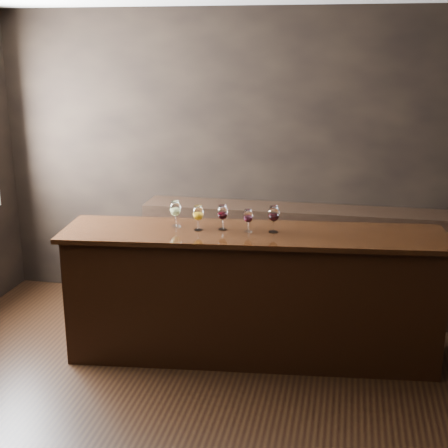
% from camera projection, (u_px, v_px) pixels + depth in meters
% --- Properties ---
extents(ground, '(5.00, 5.00, 0.00)m').
position_uv_depth(ground, '(199.00, 427.00, 4.17)').
color(ground, black).
rests_on(ground, ground).
extents(room_shell, '(5.02, 4.52, 2.81)m').
position_uv_depth(room_shell, '(163.00, 156.00, 3.82)').
color(room_shell, black).
rests_on(room_shell, ground).
extents(bar_counter, '(2.96, 0.93, 1.02)m').
position_uv_depth(bar_counter, '(252.00, 297.00, 5.02)').
color(bar_counter, black).
rests_on(bar_counter, ground).
extents(bar_top, '(3.06, 1.01, 0.04)m').
position_uv_depth(bar_top, '(253.00, 234.00, 4.87)').
color(bar_top, black).
rests_on(bar_top, bar_counter).
extents(back_bar_shelf, '(2.85, 0.40, 1.03)m').
position_uv_depth(back_bar_shelf, '(295.00, 260.00, 5.85)').
color(back_bar_shelf, black).
rests_on(back_bar_shelf, ground).
extents(glass_white, '(0.09, 0.09, 0.21)m').
position_uv_depth(glass_white, '(175.00, 209.00, 4.97)').
color(glass_white, white).
rests_on(glass_white, bar_top).
extents(glass_amber, '(0.09, 0.09, 0.20)m').
position_uv_depth(glass_amber, '(198.00, 213.00, 4.88)').
color(glass_amber, white).
rests_on(glass_amber, bar_top).
extents(glass_red_a, '(0.08, 0.08, 0.20)m').
position_uv_depth(glass_red_a, '(223.00, 213.00, 4.89)').
color(glass_red_a, white).
rests_on(glass_red_a, bar_top).
extents(glass_red_b, '(0.08, 0.08, 0.18)m').
position_uv_depth(glass_red_b, '(248.00, 217.00, 4.84)').
color(glass_red_b, white).
rests_on(glass_red_b, bar_top).
extents(glass_red_c, '(0.09, 0.09, 0.21)m').
position_uv_depth(glass_red_c, '(274.00, 214.00, 4.82)').
color(glass_red_c, white).
rests_on(glass_red_c, bar_top).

